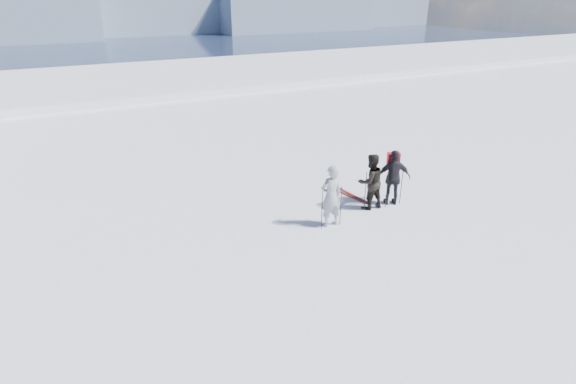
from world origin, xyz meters
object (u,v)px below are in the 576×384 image
Objects in this scene: skier_pack at (394,178)px; skis_loose at (350,195)px; skier_grey at (331,196)px; skier_dark at (370,182)px.

skis_loose is at bearing -27.37° from skier_pack.
skier_pack is at bearing -55.20° from skis_loose.
skier_grey is 2.53m from skis_loose.
skier_dark is at bearing 20.43° from skier_pack.
skier_dark reaches higher than skis_loose.
skier_dark is 0.99× the size of skier_pack.
skis_loose is at bearing -88.10° from skier_dark.
skier_grey reaches higher than skier_pack.
skier_pack reaches higher than skis_loose.
skier_grey is 2.64m from skier_pack.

